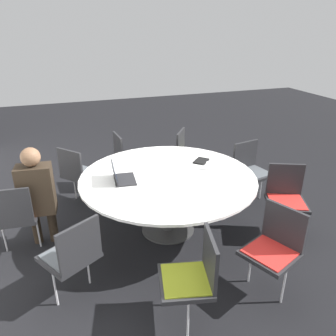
% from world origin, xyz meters
% --- Properties ---
extents(ground_plane, '(16.00, 16.00, 0.00)m').
position_xyz_m(ground_plane, '(0.00, 0.00, 0.00)').
color(ground_plane, black).
extents(conference_table, '(2.04, 2.04, 0.74)m').
position_xyz_m(conference_table, '(0.00, 0.00, 0.65)').
color(conference_table, '#333333').
rests_on(conference_table, ground_plane).
extents(chair_0, '(0.46, 0.48, 0.86)m').
position_xyz_m(chair_0, '(0.10, 1.69, 0.51)').
color(chair_0, '#262628').
rests_on(chair_0, ground_plane).
extents(chair_1, '(0.59, 0.59, 0.86)m').
position_xyz_m(chair_1, '(-0.78, 1.15, 0.51)').
color(chair_1, '#262628').
rests_on(chair_1, ground_plane).
extents(chair_2, '(0.52, 0.51, 0.86)m').
position_xyz_m(chair_2, '(-1.37, 0.25, 0.51)').
color(chair_2, '#262628').
rests_on(chair_2, ground_plane).
extents(chair_3, '(0.57, 0.56, 0.86)m').
position_xyz_m(chair_3, '(-1.26, -0.59, 0.51)').
color(chair_3, '#262628').
rests_on(chair_3, ground_plane).
extents(chair_4, '(0.56, 0.57, 0.86)m').
position_xyz_m(chair_4, '(-0.50, -1.30, 0.51)').
color(chair_4, '#262628').
rests_on(chair_4, ground_plane).
extents(chair_5, '(0.50, 0.52, 0.86)m').
position_xyz_m(chair_5, '(0.35, -1.35, 0.51)').
color(chair_5, '#262628').
rests_on(chair_5, ground_plane).
extents(chair_6, '(0.60, 0.60, 0.86)m').
position_xyz_m(chair_6, '(1.18, -0.74, 0.51)').
color(chair_6, '#262628').
rests_on(chair_6, ground_plane).
extents(chair_7, '(0.48, 0.46, 0.86)m').
position_xyz_m(chair_7, '(1.38, 0.20, 0.51)').
color(chair_7, '#262628').
rests_on(chair_7, ground_plane).
extents(chair_8, '(0.61, 0.61, 0.86)m').
position_xyz_m(chair_8, '(1.01, 0.95, 0.51)').
color(chair_8, '#262628').
rests_on(chair_8, ground_plane).
extents(person_0, '(0.29, 0.38, 1.21)m').
position_xyz_m(person_0, '(0.16, 1.44, 0.70)').
color(person_0, '#2D2319').
rests_on(person_0, ground_plane).
extents(laptop, '(0.36, 0.28, 0.21)m').
position_xyz_m(laptop, '(0.06, 0.54, 0.79)').
color(laptop, '#232326').
rests_on(laptop, conference_table).
extents(spiral_notebook, '(0.25, 0.25, 0.02)m').
position_xyz_m(spiral_notebook, '(0.27, -0.54, 0.75)').
color(spiral_notebook, black).
rests_on(spiral_notebook, conference_table).
extents(coffee_cup, '(0.07, 0.07, 0.09)m').
position_xyz_m(coffee_cup, '(0.02, -0.54, 0.78)').
color(coffee_cup, white).
rests_on(coffee_cup, conference_table).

